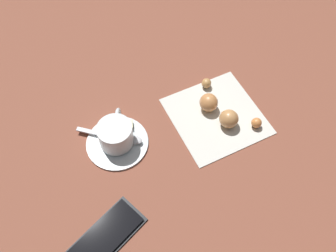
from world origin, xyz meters
The scene contains 8 objects.
ground_plane centered at (0.00, 0.00, 0.00)m, with size 1.80×1.80×0.00m, color brown.
saucer centered at (0.11, -0.02, 0.00)m, with size 0.13×0.13×0.01m, color silver.
espresso_cup centered at (0.11, -0.02, 0.04)m, with size 0.07×0.09×0.05m.
teaspoon centered at (0.11, -0.02, 0.01)m, with size 0.11×0.11×0.01m.
sugar_packet centered at (0.10, -0.05, 0.01)m, with size 0.06×0.02×0.01m, color beige.
napkin centered at (-0.10, 0.03, 0.00)m, with size 0.18×0.18×0.00m, color silver.
croissant centered at (-0.10, 0.03, 0.02)m, with size 0.10×0.17×0.04m.
cell_phone centered at (0.21, 0.14, 0.00)m, with size 0.16×0.11×0.01m.
Camera 1 is at (0.20, 0.35, 0.64)m, focal length 38.81 mm.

